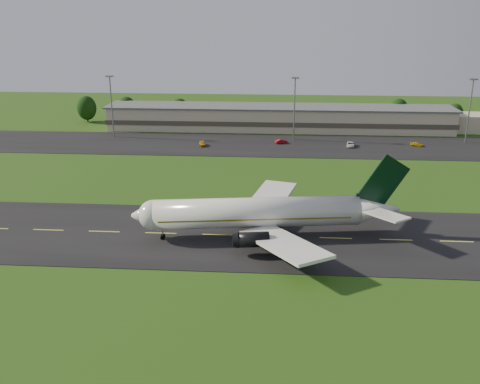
# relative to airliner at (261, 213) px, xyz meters

# --- Properties ---
(ground) EXTENTS (360.00, 360.00, 0.00)m
(ground) POSITION_rel_airliner_xyz_m (2.89, -0.12, -4.66)
(ground) COLOR #284711
(ground) RESTS_ON ground
(taxiway) EXTENTS (220.00, 30.00, 0.10)m
(taxiway) POSITION_rel_airliner_xyz_m (2.89, -0.12, -4.61)
(taxiway) COLOR black
(taxiway) RESTS_ON ground
(apron) EXTENTS (260.00, 30.00, 0.10)m
(apron) POSITION_rel_airliner_xyz_m (2.89, 71.88, -4.61)
(apron) COLOR black
(apron) RESTS_ON ground
(airliner) EXTENTS (51.13, 41.77, 15.57)m
(airliner) POSITION_rel_airliner_xyz_m (0.00, 0.00, 0.00)
(airliner) COLOR white
(airliner) RESTS_ON ground
(terminal) EXTENTS (145.00, 16.00, 8.40)m
(terminal) POSITION_rel_airliner_xyz_m (9.29, 96.06, -0.67)
(terminal) COLOR #C7B298
(terminal) RESTS_ON ground
(light_mast_west) EXTENTS (2.40, 1.20, 20.35)m
(light_mast_west) POSITION_rel_airliner_xyz_m (-52.11, 79.88, 8.08)
(light_mast_west) COLOR gray
(light_mast_west) RESTS_ON ground
(light_mast_centre) EXTENTS (2.40, 1.20, 20.35)m
(light_mast_centre) POSITION_rel_airliner_xyz_m (7.89, 79.88, 8.08)
(light_mast_centre) COLOR gray
(light_mast_centre) RESTS_ON ground
(light_mast_east) EXTENTS (2.40, 1.20, 20.35)m
(light_mast_east) POSITION_rel_airliner_xyz_m (62.89, 79.88, 8.08)
(light_mast_east) COLOR gray
(light_mast_east) RESTS_ON ground
(tree_line) EXTENTS (193.09, 9.53, 10.62)m
(tree_line) POSITION_rel_airliner_xyz_m (34.56, 105.50, 0.60)
(tree_line) COLOR black
(tree_line) RESTS_ON ground
(service_vehicle_a) EXTENTS (2.74, 4.62, 1.47)m
(service_vehicle_a) POSITION_rel_airliner_xyz_m (-20.75, 69.33, -3.82)
(service_vehicle_a) COLOR #CC910C
(service_vehicle_a) RESTS_ON apron
(service_vehicle_b) EXTENTS (4.15, 2.76, 1.29)m
(service_vehicle_b) POSITION_rel_airliner_xyz_m (3.92, 74.25, -3.91)
(service_vehicle_b) COLOR maroon
(service_vehicle_b) RESTS_ON apron
(service_vehicle_c) EXTENTS (3.17, 5.42, 1.42)m
(service_vehicle_c) POSITION_rel_airliner_xyz_m (25.44, 71.53, -3.85)
(service_vehicle_c) COLOR silver
(service_vehicle_c) RESTS_ON apron
(service_vehicle_d) EXTENTS (4.32, 2.82, 1.16)m
(service_vehicle_d) POSITION_rel_airliner_xyz_m (46.22, 73.59, -3.98)
(service_vehicle_d) COLOR gold
(service_vehicle_d) RESTS_ON apron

